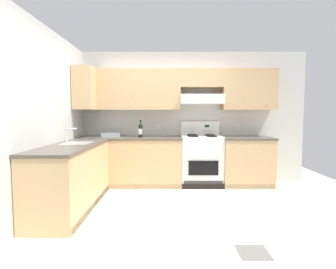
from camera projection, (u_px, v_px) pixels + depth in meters
The scene contains 9 objects.
ground_plane at pixel (160, 208), 3.84m from camera, with size 7.04×7.04×0.00m, color beige.
floor_accent_tile at pixel (253, 252), 2.60m from camera, with size 0.30×0.30×0.01m, color slate.
wall_back at pixel (183, 107), 5.25m from camera, with size 4.68×0.57×2.55m.
wall_left at pixel (53, 114), 3.97m from camera, with size 0.47×4.00×2.55m.
counter_back_run at pixel (169, 161), 5.04m from camera, with size 3.60×0.65×0.91m.
counter_left_run at pixel (73, 176), 3.80m from camera, with size 0.63×1.91×1.13m.
stove at pixel (202, 160), 5.05m from camera, with size 0.76×0.62×1.20m.
wine_bottle at pixel (141, 130), 4.92m from camera, with size 0.08×0.08×0.35m.
bowl at pixel (111, 135), 5.08m from camera, with size 0.34×0.21×0.08m.
Camera 1 is at (0.11, -3.75, 1.34)m, focal length 28.62 mm.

